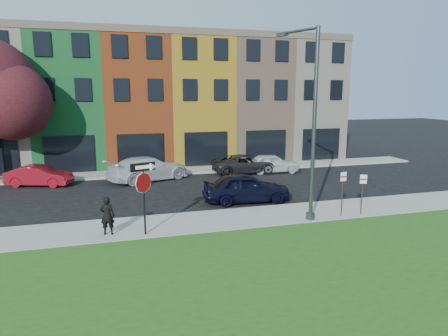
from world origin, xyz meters
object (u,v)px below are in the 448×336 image
object	(u,v)px
stop_sign	(144,184)
street_lamp	(311,125)
sedan_near	(246,188)
man	(107,216)

from	to	relation	value
stop_sign	street_lamp	world-z (taller)	street_lamp
stop_sign	sedan_near	xyz separation A→B (m)	(5.71, 3.90, -1.46)
stop_sign	man	world-z (taller)	stop_sign
stop_sign	sedan_near	bearing A→B (deg)	17.06
stop_sign	man	bearing A→B (deg)	147.03
street_lamp	sedan_near	bearing A→B (deg)	92.47
sedan_near	stop_sign	bearing A→B (deg)	129.81
sedan_near	man	bearing A→B (deg)	121.39
man	street_lamp	distance (m)	9.52
man	sedan_near	bearing A→B (deg)	-141.00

